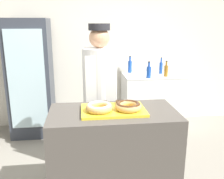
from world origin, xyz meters
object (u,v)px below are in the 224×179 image
(brownie_back_left, at_px, (103,103))
(chest_freezer, at_px, (152,101))
(bottle_blue_b_b, at_px, (149,72))
(bottle_blue, at_px, (161,67))
(beverage_fridge, at_px, (31,79))
(donut_chocolate_glaze, at_px, (128,106))
(bottle_blue_b, at_px, (130,66))
(donut_light_glaze, at_px, (99,107))
(serving_tray, at_px, (113,110))
(bottle_amber, at_px, (166,70))
(baker_person, at_px, (100,96))
(brownie_back_right, at_px, (120,103))

(brownie_back_left, height_order, chest_freezer, brownie_back_left)
(bottle_blue_b_b, bearing_deg, bottle_blue, 45.60)
(beverage_fridge, distance_m, bottle_blue, 2.09)
(donut_chocolate_glaze, bearing_deg, bottle_blue_b, 78.75)
(donut_chocolate_glaze, distance_m, bottle_blue_b_b, 1.68)
(beverage_fridge, bearing_deg, donut_chocolate_glaze, -56.39)
(bottle_blue_b, bearing_deg, donut_light_glaze, -108.22)
(serving_tray, distance_m, bottle_blue_b_b, 1.70)
(beverage_fridge, bearing_deg, serving_tray, -58.88)
(brownie_back_left, xyz_separation_m, bottle_amber, (1.12, 1.47, 0.01))
(donut_light_glaze, distance_m, brownie_back_left, 0.17)
(donut_light_glaze, bearing_deg, baker_person, 85.15)
(donut_chocolate_glaze, relative_size, bottle_amber, 0.98)
(baker_person, xyz_separation_m, bottle_amber, (1.11, 0.94, 0.10))
(donut_chocolate_glaze, bearing_deg, chest_freezer, 67.44)
(serving_tray, height_order, baker_person, baker_person)
(serving_tray, distance_m, donut_chocolate_glaze, 0.14)
(brownie_back_left, bearing_deg, bottle_blue_b, 71.70)
(donut_light_glaze, bearing_deg, beverage_fridge, 117.41)
(serving_tray, height_order, bottle_blue_b_b, bottle_blue_b_b)
(baker_person, bearing_deg, bottle_blue_b, 65.35)
(donut_chocolate_glaze, relative_size, bottle_blue, 0.89)
(brownie_back_right, xyz_separation_m, baker_person, (-0.15, 0.54, -0.09))
(brownie_back_right, distance_m, chest_freezer, 1.90)
(chest_freezer, distance_m, bottle_blue, 0.58)
(bottle_amber, xyz_separation_m, bottle_blue_b_b, (-0.30, -0.07, 0.00))
(brownie_back_right, relative_size, bottle_blue_b_b, 0.29)
(serving_tray, distance_m, brownie_back_right, 0.15)
(serving_tray, xyz_separation_m, chest_freezer, (0.88, 1.77, -0.51))
(donut_chocolate_glaze, distance_m, bottle_blue_b, 2.05)
(beverage_fridge, distance_m, bottle_blue_b, 1.61)
(brownie_back_right, bearing_deg, donut_light_glaze, -142.40)
(donut_chocolate_glaze, bearing_deg, donut_light_glaze, 180.00)
(donut_light_glaze, height_order, beverage_fridge, beverage_fridge)
(baker_person, distance_m, bottle_amber, 1.45)
(brownie_back_right, height_order, bottle_amber, bottle_amber)
(brownie_back_left, height_order, brownie_back_right, same)
(baker_person, bearing_deg, donut_chocolate_glaze, -73.82)
(beverage_fridge, height_order, bottle_blue_b, beverage_fridge)
(beverage_fridge, relative_size, bottle_blue_b_b, 7.12)
(brownie_back_left, relative_size, bottle_blue, 0.27)
(beverage_fridge, bearing_deg, donut_light_glaze, -62.59)
(bottle_blue_b, bearing_deg, donut_chocolate_glaze, -101.25)
(serving_tray, bearing_deg, brownie_back_left, 122.31)
(donut_light_glaze, bearing_deg, bottle_blue_b_b, 60.98)
(brownie_back_right, bearing_deg, baker_person, 105.85)
(bottle_blue_b, bearing_deg, bottle_blue, -17.68)
(bottle_blue_b, bearing_deg, beverage_fridge, -172.16)
(donut_light_glaze, bearing_deg, serving_tray, 15.25)
(brownie_back_right, bearing_deg, bottle_blue, 60.94)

